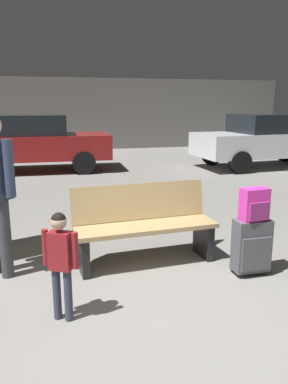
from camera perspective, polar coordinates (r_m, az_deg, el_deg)
ground_plane at (r=6.90m, az=-6.73°, el=-2.44°), size 18.00×18.00×0.10m
garage_back_wall at (r=15.49m, az=-11.23°, el=11.39°), size 18.00×0.12×2.80m
bench at (r=4.34m, az=0.03°, el=-4.96°), size 1.64×0.65×0.89m
suitcase at (r=4.21m, az=15.90°, el=-7.80°), size 0.38×0.24×0.60m
backpack_bright at (r=4.07m, az=16.30°, el=-1.86°), size 0.29×0.21×0.34m
child at (r=3.21m, az=-12.46°, el=-9.25°), size 0.29×0.24×0.94m
parked_car_side at (r=11.60m, az=18.04°, el=7.58°), size 4.19×1.99×1.51m
parked_car_far at (r=10.74m, az=-16.60°, el=7.29°), size 4.14×1.88×1.51m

